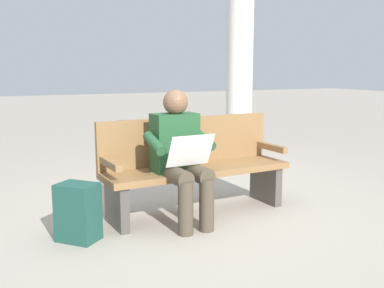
{
  "coord_description": "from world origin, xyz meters",
  "views": [
    {
      "loc": [
        1.84,
        3.74,
        1.37
      ],
      "look_at": [
        0.13,
        0.15,
        0.7
      ],
      "focal_mm": 42.66,
      "sensor_mm": 36.0,
      "label": 1
    }
  ],
  "objects_px": {
    "backpack": "(78,212)",
    "support_pillar": "(240,31)",
    "person_seated": "(180,154)",
    "bench_near": "(194,165)"
  },
  "relations": [
    {
      "from": "bench_near",
      "to": "person_seated",
      "type": "height_order",
      "value": "person_seated"
    },
    {
      "from": "bench_near",
      "to": "person_seated",
      "type": "bearing_deg",
      "value": 41.77
    },
    {
      "from": "bench_near",
      "to": "backpack",
      "type": "distance_m",
      "value": 1.21
    },
    {
      "from": "person_seated",
      "to": "support_pillar",
      "type": "bearing_deg",
      "value": -132.97
    },
    {
      "from": "bench_near",
      "to": "support_pillar",
      "type": "height_order",
      "value": "support_pillar"
    },
    {
      "from": "backpack",
      "to": "support_pillar",
      "type": "xyz_separation_m",
      "value": [
        -3.03,
        -2.55,
        1.69
      ]
    },
    {
      "from": "backpack",
      "to": "bench_near",
      "type": "bearing_deg",
      "value": -166.62
    },
    {
      "from": "backpack",
      "to": "support_pillar",
      "type": "relative_size",
      "value": 0.12
    },
    {
      "from": "backpack",
      "to": "support_pillar",
      "type": "distance_m",
      "value": 4.31
    },
    {
      "from": "bench_near",
      "to": "backpack",
      "type": "xyz_separation_m",
      "value": [
        1.15,
        0.27,
        -0.23
      ]
    }
  ]
}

